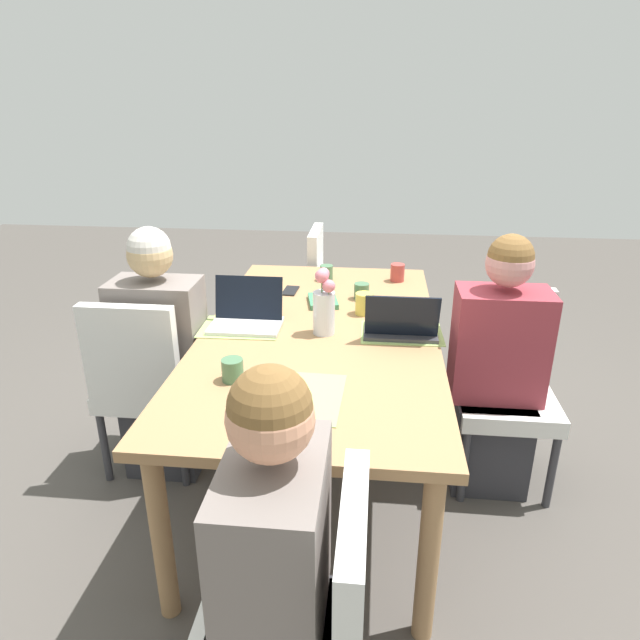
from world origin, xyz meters
The scene contains 22 objects.
ground_plane centered at (0.00, 0.00, 0.00)m, with size 10.00×10.00×0.00m, color #4C4742.
dining_table centered at (0.00, 0.00, 0.66)m, with size 1.97×1.05×0.73m.
chair_far_left_near centered at (-0.10, 0.81, 0.50)m, with size 0.44×0.44×0.90m.
person_far_left_near centered at (-0.02, 0.75, 0.53)m, with size 0.36×0.40×1.19m.
chair_near_left_mid centered at (0.07, -0.85, 0.50)m, with size 0.44×0.44×0.90m.
person_near_left_mid centered at (0.00, -0.79, 0.53)m, with size 0.36×0.40×1.19m.
chair_head_left_left_far centered at (-1.34, -0.10, 0.50)m, with size 0.44×0.44×0.90m.
person_head_left_left_far centered at (-1.28, -0.02, 0.53)m, with size 0.40×0.36×1.19m.
chair_head_right_right_near centered at (1.26, 0.04, 0.50)m, with size 0.44×0.44×0.90m.
flower_vase centered at (-0.03, -0.02, 0.87)m, with size 0.10×0.10×0.30m.
placemat_far_left_near centered at (-0.01, 0.36, 0.74)m, with size 0.36×0.26×0.00m, color #9EBC66.
placemat_near_left_mid centered at (0.00, -0.37, 0.74)m, with size 0.36×0.26×0.00m, color #9EBC66.
placemat_head_left_left_far centered at (-0.60, -0.01, 0.74)m, with size 0.36×0.26×0.00m, color #9EBC66.
laptop_far_left_near centered at (0.02, 0.34, 0.78)m, with size 0.22×0.32×0.21m.
laptop_near_left_mid centered at (-0.03, -0.36, 0.78)m, with size 0.22×0.32×0.21m.
coffee_mug_near_left centered at (0.44, -0.17, 0.77)m, with size 0.08×0.08×0.08m, color #47704C.
coffee_mug_near_right centered at (0.22, -0.19, 0.79)m, with size 0.09×0.09×0.10m, color #DBC64C.
coffee_mug_centre_left centered at (0.72, 0.04, 0.78)m, with size 0.07×0.07×0.09m, color #47704C.
coffee_mug_centre_right centered at (-0.50, 0.27, 0.78)m, with size 0.08×0.08×0.09m, color #47704C.
coffee_mug_far_left centered at (0.75, -0.36, 0.78)m, with size 0.08×0.08×0.10m, color #AD3D38.
book_red_cover centered at (0.35, 0.02, 0.75)m, with size 0.20×0.14×0.03m, color #3D7F56.
phone_black centered at (0.51, 0.21, 0.74)m, with size 0.15×0.07×0.01m, color black.
Camera 1 is at (-2.32, -0.24, 1.74)m, focal length 31.59 mm.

